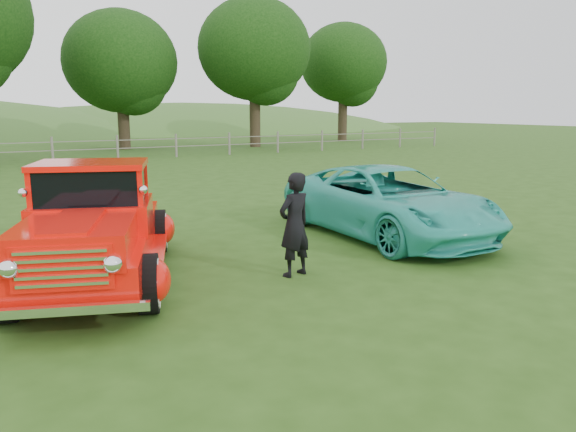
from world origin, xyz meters
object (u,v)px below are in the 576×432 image
man (295,225)px  tree_far_east (344,63)px  tree_near_east (120,62)px  tree_mid_east (254,49)px  red_pickup (95,228)px  teal_sedan (388,202)px

man → tree_far_east: bearing=-139.9°
tree_near_east → man: tree_near_east is taller
tree_mid_east → man: 29.39m
tree_near_east → red_pickup: bearing=-104.1°
tree_near_east → red_pickup: 28.22m
tree_near_east → tree_far_east: (17.00, 1.00, 0.61)m
tree_far_east → teal_sedan: bearing=-123.1°
red_pickup → teal_sedan: red_pickup is taller
tree_far_east → red_pickup: tree_far_east is taller
teal_sedan → man: size_ratio=3.14×
red_pickup → man: size_ratio=3.31×
red_pickup → man: red_pickup is taller
tree_near_east → tree_mid_east: size_ratio=0.88×
red_pickup → tree_near_east: bearing=94.8°
tree_near_east → man: 28.88m
tree_far_east → tree_mid_east: bearing=-161.6°
tree_near_east → man: (-4.10, -28.24, -4.45)m
tree_near_east → teal_sedan: bearing=-92.4°
tree_mid_east → tree_far_east: size_ratio=1.07×
tree_mid_east → teal_sedan: size_ratio=1.88×
tree_near_east → tree_mid_east: bearing=-14.0°
tree_far_east → red_pickup: 37.11m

